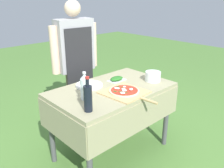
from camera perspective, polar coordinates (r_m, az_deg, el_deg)
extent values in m
plane|color=#517F38|center=(2.62, 0.01, -15.96)|extent=(12.00, 12.00, 0.00)
cube|color=gray|center=(2.26, 0.01, -1.37)|extent=(1.16, 0.71, 0.04)
cube|color=gray|center=(2.11, 6.74, -8.02)|extent=(1.16, 0.01, 0.28)
cube|color=gray|center=(2.57, -5.45, -2.42)|extent=(1.16, 0.01, 0.28)
cube|color=gray|center=(2.02, -12.33, -9.85)|extent=(0.01, 0.71, 0.28)
cube|color=gray|center=(2.72, 8.98, -1.22)|extent=(0.01, 0.71, 0.28)
cylinder|color=#4C4C51|center=(1.96, -5.45, -17.78)|extent=(0.05, 0.05, 0.69)
cylinder|color=#4C4C51|center=(2.61, 12.92, -7.55)|extent=(0.05, 0.05, 0.69)
cylinder|color=#4C4C51|center=(2.37, -14.39, -10.85)|extent=(0.05, 0.05, 0.69)
cylinder|color=#4C4C51|center=(2.93, 3.49, -3.73)|extent=(0.05, 0.05, 0.69)
cylinder|color=#70604C|center=(2.91, -6.98, -3.44)|extent=(0.11, 0.11, 0.76)
cylinder|color=#70604C|center=(2.84, -9.55, -4.19)|extent=(0.11, 0.11, 0.76)
cube|color=#99999E|center=(2.67, -8.99, 9.21)|extent=(0.42, 0.21, 0.57)
cube|color=#232326|center=(2.64, -7.71, 4.38)|extent=(0.33, 0.04, 0.82)
cylinder|color=beige|center=(2.79, -4.64, 9.40)|extent=(0.09, 0.09, 0.50)
cylinder|color=beige|center=(2.57, -13.65, 7.84)|extent=(0.09, 0.09, 0.50)
sphere|color=beige|center=(2.62, -9.49, 17.54)|extent=(0.17, 0.17, 0.17)
cube|color=tan|center=(2.14, 2.96, -1.98)|extent=(0.38, 0.38, 0.01)
cylinder|color=tan|center=(2.00, 8.79, -3.96)|extent=(0.04, 0.17, 0.02)
cylinder|color=beige|center=(2.14, 2.96, -1.68)|extent=(0.28, 0.28, 0.01)
cylinder|color=red|center=(2.14, 2.97, -1.47)|extent=(0.24, 0.24, 0.00)
ellipsoid|color=white|center=(2.16, 1.32, -1.03)|extent=(0.03, 0.03, 0.01)
ellipsoid|color=white|center=(2.15, 1.01, -0.99)|extent=(0.05, 0.05, 0.02)
ellipsoid|color=white|center=(2.19, 3.01, -0.65)|extent=(0.04, 0.04, 0.01)
ellipsoid|color=white|center=(2.15, 1.44, -1.05)|extent=(0.04, 0.04, 0.01)
ellipsoid|color=white|center=(2.14, 2.72, -1.18)|extent=(0.04, 0.04, 0.01)
ellipsoid|color=white|center=(2.13, 4.62, -1.26)|extent=(0.05, 0.05, 0.02)
ellipsoid|color=white|center=(2.05, 2.56, -2.15)|extent=(0.06, 0.06, 0.02)
ellipsoid|color=white|center=(2.11, 2.87, -1.49)|extent=(0.04, 0.03, 0.02)
ellipsoid|color=white|center=(2.10, 2.99, -1.54)|extent=(0.06, 0.06, 0.02)
ellipsoid|color=#286B23|center=(2.21, 1.46, -0.56)|extent=(0.02, 0.03, 0.00)
ellipsoid|color=#286B23|center=(2.09, 2.14, -1.89)|extent=(0.03, 0.02, 0.00)
ellipsoid|color=#286B23|center=(2.09, 1.90, -1.89)|extent=(0.02, 0.03, 0.00)
ellipsoid|color=#286B23|center=(2.10, 0.74, -1.77)|extent=(0.02, 0.04, 0.00)
ellipsoid|color=#286B23|center=(2.08, 3.47, -2.04)|extent=(0.02, 0.03, 0.00)
ellipsoid|color=#286B23|center=(2.19, 2.36, -0.77)|extent=(0.01, 0.03, 0.00)
cylinder|color=black|center=(1.79, -5.81, -3.54)|extent=(0.07, 0.07, 0.20)
cylinder|color=black|center=(1.74, -5.96, 0.39)|extent=(0.03, 0.03, 0.06)
cylinder|color=#B22823|center=(1.73, -6.01, 1.52)|extent=(0.03, 0.03, 0.02)
cylinder|color=silver|center=(2.00, -6.54, -1.25)|extent=(0.07, 0.07, 0.18)
cone|color=silver|center=(1.96, -6.67, 1.80)|extent=(0.07, 0.07, 0.04)
cylinder|color=silver|center=(1.95, -6.71, 2.67)|extent=(0.03, 0.03, 0.02)
cube|color=silver|center=(2.44, 1.11, 0.91)|extent=(0.19, 0.13, 0.01)
ellipsoid|color=#286B23|center=(2.44, 1.12, 1.35)|extent=(0.16, 0.11, 0.03)
cylinder|color=silver|center=(2.45, 9.82, 1.82)|extent=(0.16, 0.16, 0.10)
cylinder|color=white|center=(2.31, -5.49, -0.44)|extent=(0.26, 0.26, 0.00)
cylinder|color=white|center=(2.31, -5.50, -0.32)|extent=(0.26, 0.26, 0.00)
cylinder|color=white|center=(2.30, -5.50, -0.21)|extent=(0.26, 0.26, 0.00)
cylinder|color=white|center=(2.30, -5.51, -0.09)|extent=(0.26, 0.26, 0.00)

